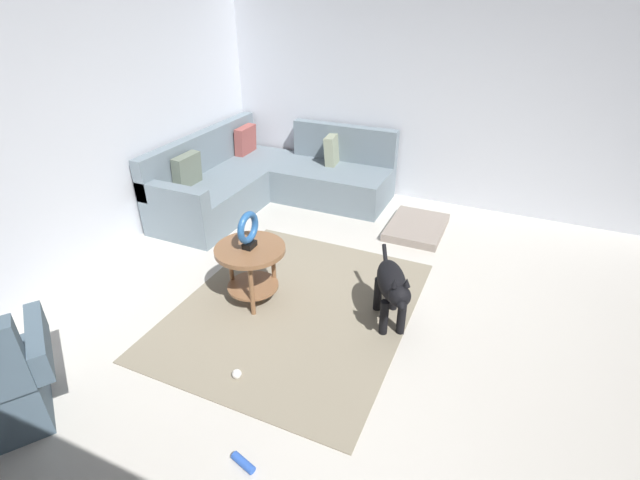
% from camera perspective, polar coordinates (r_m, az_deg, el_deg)
% --- Properties ---
extents(ground_plane, '(6.00, 6.00, 0.10)m').
position_cam_1_polar(ground_plane, '(3.80, 5.66, -12.85)').
color(ground_plane, beige).
extents(wall_back, '(6.00, 0.12, 2.70)m').
position_cam_1_polar(wall_back, '(4.75, -29.90, 11.67)').
color(wall_back, silver).
rests_on(wall_back, ground_plane).
extents(wall_right, '(0.12, 6.00, 2.70)m').
position_cam_1_polar(wall_right, '(5.81, 16.30, 16.97)').
color(wall_right, silver).
rests_on(wall_right, ground_plane).
extents(area_rug, '(2.30, 1.90, 0.01)m').
position_cam_1_polar(area_rug, '(4.07, -3.03, -8.32)').
color(area_rug, gray).
rests_on(area_rug, ground_plane).
extents(sectional_couch, '(2.20, 2.25, 0.88)m').
position_cam_1_polar(sectional_couch, '(5.90, -6.54, 7.33)').
color(sectional_couch, slate).
rests_on(sectional_couch, ground_plane).
extents(side_table, '(0.60, 0.60, 0.54)m').
position_cam_1_polar(side_table, '(3.98, -8.53, -2.43)').
color(side_table, brown).
rests_on(side_table, ground_plane).
extents(torus_sculpture, '(0.28, 0.08, 0.33)m').
position_cam_1_polar(torus_sculpture, '(3.83, -8.85, 1.31)').
color(torus_sculpture, black).
rests_on(torus_sculpture, side_table).
extents(dog_bed_mat, '(0.80, 0.60, 0.09)m').
position_cam_1_polar(dog_bed_mat, '(5.36, 11.82, 1.55)').
color(dog_bed_mat, gray).
rests_on(dog_bed_mat, ground_plane).
extents(dog, '(0.78, 0.44, 0.63)m').
position_cam_1_polar(dog, '(3.72, 8.89, -5.73)').
color(dog, black).
rests_on(dog, ground_plane).
extents(dog_toy_ball, '(0.07, 0.07, 0.07)m').
position_cam_1_polar(dog_toy_ball, '(3.50, -10.22, -15.95)').
color(dog_toy_ball, silver).
rests_on(dog_toy_ball, ground_plane).
extents(dog_toy_rope, '(0.09, 0.17, 0.05)m').
position_cam_1_polar(dog_toy_rope, '(3.05, -9.44, -25.47)').
color(dog_toy_rope, blue).
rests_on(dog_toy_rope, ground_plane).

